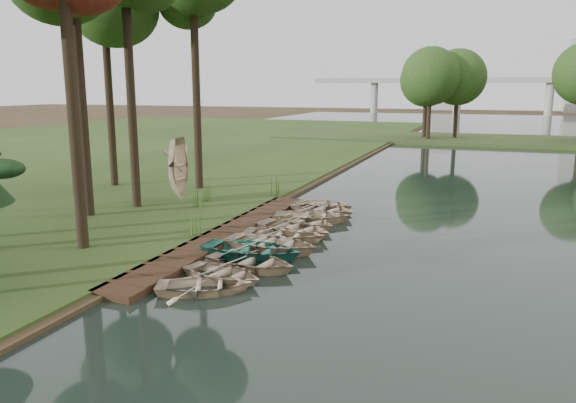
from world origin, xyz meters
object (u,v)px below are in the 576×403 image
(rowboat_0, at_px, (204,283))
(rowboat_2, at_px, (251,260))
(boardwalk, at_px, (226,235))
(rowboat_1, at_px, (223,271))
(stored_rowboat, at_px, (180,194))

(rowboat_0, distance_m, rowboat_2, 2.73)
(boardwalk, distance_m, rowboat_1, 5.57)
(rowboat_0, distance_m, rowboat_1, 1.28)
(boardwalk, relative_size, rowboat_0, 5.20)
(boardwalk, xyz_separation_m, rowboat_1, (2.41, -5.02, 0.21))
(rowboat_2, xyz_separation_m, stored_rowboat, (-8.27, 8.94, 0.26))
(rowboat_1, height_order, stored_rowboat, stored_rowboat)
(rowboat_0, bearing_deg, rowboat_1, -26.47)
(rowboat_0, height_order, rowboat_1, rowboat_0)
(boardwalk, bearing_deg, rowboat_2, -51.92)
(boardwalk, height_order, rowboat_1, rowboat_1)
(boardwalk, bearing_deg, rowboat_0, -69.32)
(boardwalk, distance_m, stored_rowboat, 7.63)
(rowboat_1, relative_size, rowboat_2, 0.88)
(stored_rowboat, bearing_deg, boardwalk, -136.60)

